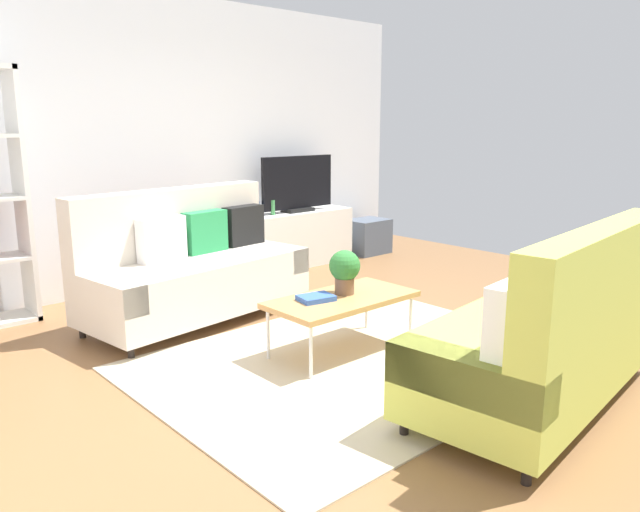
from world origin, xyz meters
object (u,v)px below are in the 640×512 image
Objects in this scene: coffee_table at (342,300)px; bottle_0 at (273,208)px; couch_beige at (192,267)px; potted_plant at (345,269)px; vase_0 at (253,209)px; couch_green at (547,335)px; table_book_0 at (316,298)px; tv_console at (297,238)px; storage_trunk at (368,236)px; tv at (298,185)px.

bottle_0 reaches higher than coffee_table.
couch_beige is 1.46m from potted_plant.
couch_green is at bearing -100.01° from vase_0.
table_book_0 is at bearing -121.07° from bottle_0.
couch_beige is 1.81× the size of coffee_table.
table_book_0 is (-0.20, 0.05, 0.05)m from coffee_table.
couch_green reaches higher than tv_console.
couch_green is 4.40m from storage_trunk.
potted_plant is (-1.48, -2.33, 0.29)m from tv_console.
table_book_0 is at bearing -142.08° from storage_trunk.
couch_green reaches higher than coffee_table.
couch_beige is 12.49× the size of vase_0.
table_book_0 is (-1.76, -2.31, -0.51)m from tv.
couch_green is at bearing -108.33° from tv_console.
bottle_0 is (-0.38, -0.02, -0.23)m from tv.
coffee_table is 2.64m from bottle_0.
couch_green reaches higher than vase_0.
bottle_0 reaches higher than storage_trunk.
coffee_table is 2.88m from tv.
couch_beige is 2.93m from couch_green.
couch_green is 4.02m from tv.
tv reaches higher than table_book_0.
bottle_0 is (1.38, 2.29, 0.28)m from table_book_0.
tv_console is at bearing 64.97° from couch_green.
couch_beige is at bearing 105.58° from coffee_table.
table_book_0 is (-0.50, 1.48, -0.00)m from couch_green.
table_book_0 is 1.44× the size of bottle_0.
coffee_table is 6.89× the size of vase_0.
storage_trunk is at bearing -5.19° from tv_console.
vase_0 is (-1.68, 0.15, 0.50)m from storage_trunk.
potted_plant is 1.95× the size of bottle_0.
tv_console is at bearing 90.00° from tv.
storage_trunk is (2.36, 3.70, -0.22)m from couch_green.
potted_plant is (-0.22, 1.47, 0.16)m from couch_green.
couch_beige and couch_green have the same top height.
couch_green is 11.91× the size of bottle_0.
bottle_0 reaches higher than table_book_0.
tv_console is 0.56m from bottle_0.
potted_plant reaches higher than table_book_0.
vase_0 is (-0.58, 0.05, 0.40)m from tv_console.
tv is at bearing 3.01° from bottle_0.
coffee_table is at bearing -111.85° from vase_0.
coffee_table is 1.10× the size of tv.
vase_0 is at bearing -151.24° from couch_beige.
vase_0 reaches higher than tv_console.
couch_green is 3.92m from vase_0.
storage_trunk is at bearing 37.92° from table_book_0.
couch_green is (0.69, -2.85, -0.01)m from couch_beige.
coffee_table is 0.79× the size of tv_console.
storage_trunk is 3.26× the size of vase_0.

